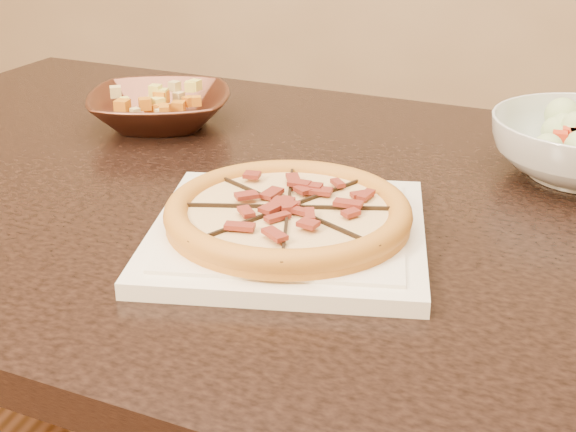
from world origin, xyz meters
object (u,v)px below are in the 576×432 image
object	(u,v)px
plate	(288,232)
bronze_bowl	(160,109)
dining_table	(257,253)
pizza	(288,213)

from	to	relation	value
plate	bronze_bowl	size ratio (longest dim) A/B	1.57
bronze_bowl	dining_table	bearing A→B (deg)	-40.66
bronze_bowl	pizza	bearing A→B (deg)	-47.82
pizza	bronze_bowl	distance (m)	0.46
dining_table	pizza	size ratio (longest dim) A/B	5.70
plate	pizza	bearing A→B (deg)	97.44
pizza	plate	bearing A→B (deg)	-82.56
pizza	bronze_bowl	xyz separation A→B (m)	(-0.31, 0.34, -0.01)
dining_table	pizza	distance (m)	0.22
dining_table	plate	distance (m)	0.21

